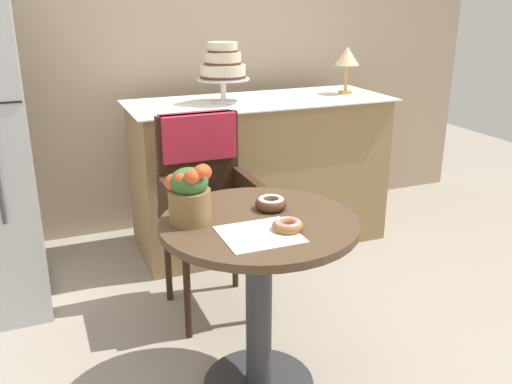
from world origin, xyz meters
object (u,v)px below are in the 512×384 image
Objects in this scene: cafe_table at (259,273)px; table_lamp at (347,58)px; tiered_cake_stand at (223,66)px; donut_mid at (288,225)px; wicker_chair at (204,182)px; flower_vase at (189,193)px; donut_front at (271,203)px.

cafe_table is 1.83m from table_lamp.
tiered_cake_stand reaches higher than cafe_table.
tiered_cake_stand is (0.27, 1.43, 0.36)m from donut_mid.
cafe_table is at bearing 112.84° from donut_mid.
wicker_chair is (0.02, 0.71, 0.13)m from cafe_table.
donut_mid is at bearing -35.41° from flower_vase.
donut_mid is 0.36m from flower_vase.
donut_front is at bearing 0.89° from flower_vase.
wicker_chair is 0.85m from donut_mid.
flower_vase is at bearing 144.59° from donut_mid.
donut_front is 0.36× the size of tiered_cake_stand.
table_lamp reaches higher than donut_mid.
donut_front is at bearing -130.50° from table_lamp.
tiered_cake_stand reaches higher than donut_mid.
table_lamp is (1.05, 1.22, 0.37)m from donut_front.
cafe_table is 0.40m from flower_vase.
table_lamp is at bearing 53.09° from donut_mid.
tiered_cake_stand is at bearing 65.68° from flower_vase.
cafe_table is 0.72m from wicker_chair.
wicker_chair reaches higher than donut_mid.
wicker_chair reaches higher than flower_vase.
tiered_cake_stand is at bearing 78.91° from donut_front.
cafe_table is at bearing -135.53° from donut_front.
wicker_chair is 4.34× the size of flower_vase.
flower_vase is at bearing -179.11° from donut_front.
flower_vase reaches higher than cafe_table.
tiered_cake_stand is at bearing 76.11° from cafe_table.
cafe_table is at bearing -103.89° from tiered_cake_stand.
table_lamp is (1.36, 1.23, 0.29)m from flower_vase.
flower_vase reaches higher than donut_mid.
wicker_chair is 0.71m from flower_vase.
donut_front is at bearing -101.09° from tiered_cake_stand.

